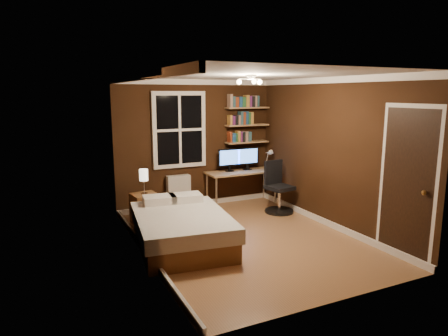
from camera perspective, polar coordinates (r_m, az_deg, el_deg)
name	(u,v)px	position (r m, az deg, el deg)	size (l,w,h in m)	color
floor	(246,239)	(6.33, 3.16, -10.09)	(4.20, 4.20, 0.00)	#98653C
wall_back	(196,144)	(7.90, -4.03, 3.40)	(3.20, 0.04, 2.50)	black
wall_left	(142,168)	(5.44, -11.70, -0.07)	(0.04, 4.20, 2.50)	black
wall_right	(331,153)	(6.91, 15.02, 2.04)	(0.04, 4.20, 2.50)	black
ceiling	(248,75)	(5.93, 3.41, 13.14)	(3.20, 4.20, 0.02)	white
window	(179,130)	(7.71, -6.40, 5.44)	(1.06, 0.06, 1.46)	white
door	(407,186)	(5.87, 24.63, -2.29)	(0.03, 0.82, 2.05)	black
door_knob	(424,193)	(5.66, 26.66, -3.16)	(0.06, 0.06, 0.06)	#C19147
ceiling_fixture	(251,82)	(5.84, 3.88, 12.19)	(0.44, 0.44, 0.18)	beige
bookshelf_lower	(247,142)	(8.24, 3.30, 3.72)	(0.92, 0.22, 0.03)	#AC8253
books_row_lower	(247,136)	(8.23, 3.31, 4.61)	(0.48, 0.16, 0.23)	#97391B
bookshelf_middle	(247,125)	(8.21, 3.32, 6.14)	(0.92, 0.22, 0.03)	#AC8253
books_row_middle	(247,119)	(8.20, 3.33, 7.05)	(0.54, 0.16, 0.23)	navy
bookshelf_upper	(247,108)	(8.19, 3.35, 8.58)	(0.92, 0.22, 0.03)	#AC8253
books_row_upper	(247,101)	(8.18, 3.36, 9.49)	(0.60, 0.16, 0.23)	#2A6232
bed	(182,229)	(6.01, -6.08, -8.61)	(1.53, 1.97, 0.62)	brown
nightstand	(145,209)	(7.12, -11.24, -5.70)	(0.42, 0.42, 0.53)	brown
bedside_lamp	(144,182)	(7.00, -11.38, -1.92)	(0.15, 0.15, 0.43)	white
radiator	(179,193)	(7.81, -6.50, -3.51)	(0.45, 0.16, 0.68)	beige
desk	(242,174)	(8.09, 2.54, -0.86)	(1.45, 0.55, 0.69)	#AC8253
monitor_left	(230,160)	(8.00, 0.81, 1.13)	(0.50, 0.12, 0.46)	black
monitor_right	(247,159)	(8.18, 3.36, 1.33)	(0.50, 0.12, 0.46)	black
desk_lamp	(269,159)	(8.26, 6.41, 1.31)	(0.14, 0.32, 0.44)	silver
office_chair	(278,193)	(7.68, 7.70, -3.55)	(0.54, 0.54, 0.98)	black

